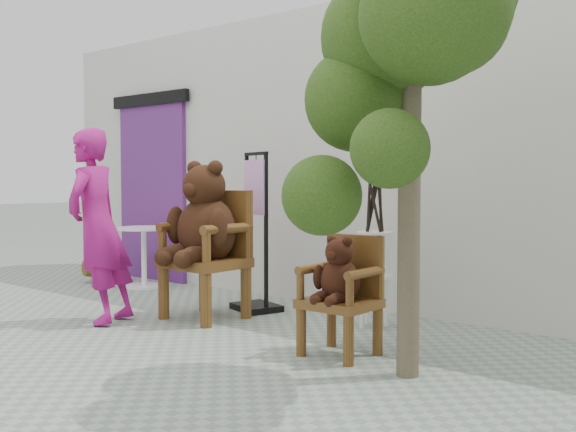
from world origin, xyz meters
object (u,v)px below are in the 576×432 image
at_px(chair_big, 206,230).
at_px(cafe_table, 144,250).
at_px(stool_bucket, 374,252).
at_px(chair_small, 342,283).
at_px(tree, 415,28).
at_px(display_stand, 256,250).
at_px(person, 98,226).

relative_size(chair_big, cafe_table, 2.02).
xyz_separation_m(cafe_table, stool_bucket, (3.21, -0.09, 0.20)).
height_order(chair_small, tree, tree).
xyz_separation_m(chair_big, stool_bucket, (1.37, 0.66, -0.16)).
bearing_deg(display_stand, tree, -8.49).
relative_size(chair_big, tree, 0.49).
height_order(cafe_table, tree, tree).
bearing_deg(stool_bucket, cafe_table, 178.34).
xyz_separation_m(chair_small, cafe_table, (-3.52, 1.01, -0.08)).
relative_size(person, display_stand, 1.12).
height_order(chair_big, display_stand, display_stand).
bearing_deg(tree, cafe_table, 162.98).
xyz_separation_m(person, stool_bucket, (1.96, 1.38, -0.21)).
xyz_separation_m(stool_bucket, tree, (1.04, -1.21, 1.52)).
height_order(chair_big, person, person).
xyz_separation_m(chair_small, stool_bucket, (-0.31, 0.92, 0.13)).
distance_m(stool_bucket, tree, 2.20).
xyz_separation_m(display_stand, tree, (2.31, -1.11, 1.57)).
relative_size(chair_small, tree, 0.30).
bearing_deg(tree, chair_small, 158.44).
relative_size(person, tree, 0.59).
height_order(cafe_table, display_stand, display_stand).
bearing_deg(cafe_table, chair_big, -22.28).
bearing_deg(stool_bucket, chair_small, -71.15).
xyz_separation_m(display_stand, stool_bucket, (1.27, 0.10, 0.06)).
relative_size(person, cafe_table, 2.41).
bearing_deg(display_stand, chair_big, -82.79).
bearing_deg(stool_bucket, chair_big, -154.10).
bearing_deg(tree, stool_bucket, 130.77).
height_order(display_stand, tree, tree).
relative_size(display_stand, stool_bucket, 1.04).
xyz_separation_m(person, tree, (3.00, 0.17, 1.31)).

